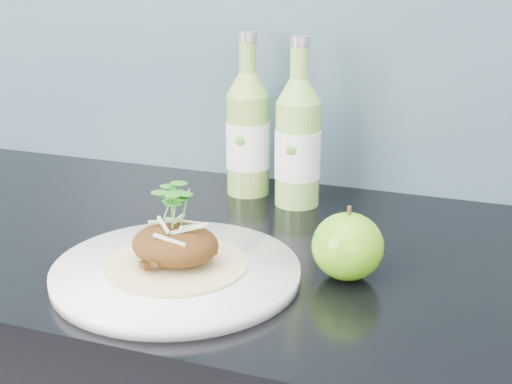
{
  "coord_description": "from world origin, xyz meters",
  "views": [
    {
      "loc": [
        0.34,
        0.87,
        1.27
      ],
      "look_at": [
        0.06,
        1.62,
        1.0
      ],
      "focal_mm": 50.0,
      "sensor_mm": 36.0,
      "label": 1
    }
  ],
  "objects_px": {
    "green_apple": "(348,246)",
    "cider_bottle_right": "(298,143)",
    "dinner_plate": "(176,272)",
    "cider_bottle_left": "(248,134)"
  },
  "relations": [
    {
      "from": "dinner_plate",
      "to": "cider_bottle_right",
      "type": "bearing_deg",
      "value": 79.55
    },
    {
      "from": "cider_bottle_left",
      "to": "cider_bottle_right",
      "type": "distance_m",
      "value": 0.09
    },
    {
      "from": "dinner_plate",
      "to": "green_apple",
      "type": "height_order",
      "value": "green_apple"
    },
    {
      "from": "dinner_plate",
      "to": "cider_bottle_left",
      "type": "height_order",
      "value": "cider_bottle_left"
    },
    {
      "from": "green_apple",
      "to": "cider_bottle_left",
      "type": "xyz_separation_m",
      "value": [
        -0.23,
        0.26,
        0.06
      ]
    },
    {
      "from": "green_apple",
      "to": "cider_bottle_right",
      "type": "distance_m",
      "value": 0.28
    },
    {
      "from": "cider_bottle_right",
      "to": "dinner_plate",
      "type": "bearing_deg",
      "value": -115.31
    },
    {
      "from": "dinner_plate",
      "to": "cider_bottle_right",
      "type": "xyz_separation_m",
      "value": [
        0.06,
        0.31,
        0.09
      ]
    },
    {
      "from": "dinner_plate",
      "to": "cider_bottle_left",
      "type": "bearing_deg",
      "value": 95.92
    },
    {
      "from": "dinner_plate",
      "to": "cider_bottle_right",
      "type": "distance_m",
      "value": 0.32
    }
  ]
}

